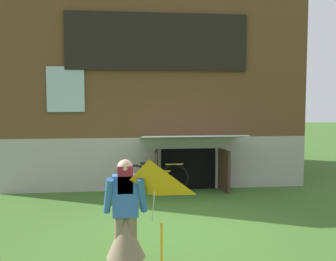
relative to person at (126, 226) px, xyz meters
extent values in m
plane|color=#386023|center=(0.86, 1.77, -0.64)|extent=(60.00, 60.00, 0.00)
cube|color=#9E998E|center=(0.86, 7.48, 0.03)|extent=(7.82, 5.43, 1.34)
cube|color=brown|center=(0.86, 7.48, 2.71)|extent=(7.82, 5.43, 4.02)
cube|color=black|center=(0.86, 4.73, 3.08)|extent=(4.51, 0.08, 1.41)
cube|color=#9EB7C6|center=(0.86, 4.75, 3.08)|extent=(4.35, 0.04, 1.29)
cube|color=#9EB7C6|center=(-1.39, 4.74, 1.91)|extent=(0.90, 0.06, 1.10)
cube|color=black|center=(1.65, 4.76, -0.12)|extent=(1.40, 0.03, 1.05)
cube|color=#3D2B1E|center=(0.80, 4.47, -0.12)|extent=(0.14, 0.70, 1.05)
cube|color=#3D2B1E|center=(2.50, 4.47, -0.12)|extent=(0.16, 0.70, 1.05)
cube|color=#B2B2B7|center=(1.65, 4.22, 0.75)|extent=(2.49, 1.09, 0.18)
cylinder|color=#7F6B51|center=(-0.08, 0.00, -0.25)|extent=(0.14, 0.14, 0.77)
cylinder|color=#7F6B51|center=(0.08, 0.00, -0.25)|extent=(0.14, 0.14, 0.77)
cone|color=#7F6B51|center=(0.00, 0.00, -0.14)|extent=(0.52, 0.52, 0.58)
cube|color=#3366B7|center=(0.00, 0.00, 0.41)|extent=(0.34, 0.20, 0.55)
cylinder|color=#3366B7|center=(-0.22, -0.10, 0.43)|extent=(0.16, 0.31, 0.51)
cylinder|color=#3366B7|center=(0.22, -0.10, 0.43)|extent=(0.16, 0.31, 0.51)
cube|color=maroon|center=(0.00, -0.06, 0.63)|extent=(0.20, 0.08, 0.36)
sphere|color=#D8AD8E|center=(0.00, 0.00, 0.78)|extent=(0.21, 0.21, 0.21)
pyramid|color=orange|center=(0.28, -0.46, 0.61)|extent=(0.87, 0.69, 0.56)
cylinder|color=beige|center=(0.35, -0.25, 0.31)|extent=(0.01, 0.43, 0.50)
cylinder|color=orange|center=(0.45, -0.30, -0.27)|extent=(0.03, 0.03, 0.75)
torus|color=black|center=(1.24, 4.41, -0.28)|extent=(0.72, 0.05, 0.72)
torus|color=black|center=(0.26, 4.42, -0.28)|extent=(0.72, 0.05, 0.72)
cylinder|color=gold|center=(0.75, 4.42, -0.10)|extent=(0.73, 0.04, 0.04)
cylinder|color=gold|center=(0.75, 4.42, -0.22)|extent=(0.80, 0.04, 0.29)
cylinder|color=gold|center=(0.51, 4.42, -0.10)|extent=(0.04, 0.04, 0.40)
cube|color=black|center=(0.51, 4.42, 0.11)|extent=(0.20, 0.08, 0.05)
cylinder|color=gold|center=(1.24, 4.41, 0.07)|extent=(0.44, 0.03, 0.03)
camera|label=1|loc=(-0.04, -5.19, 1.68)|focal=42.50mm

